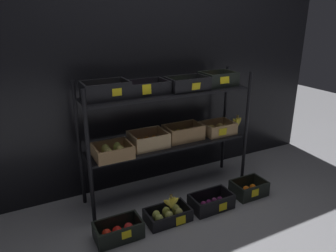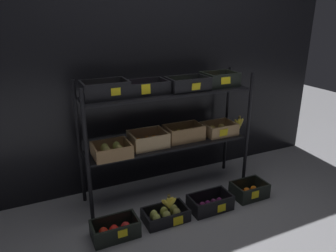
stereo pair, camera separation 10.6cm
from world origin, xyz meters
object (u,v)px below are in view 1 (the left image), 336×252
Objects in this scene: crate_ground_plum at (211,203)px; crate_ground_pear at (168,215)px; banana_bunch_loose at (171,203)px; display_rack at (168,116)px; crate_ground_tangerine at (249,190)px; crate_ground_apple_red at (119,232)px.

crate_ground_pear is at bearing 177.87° from crate_ground_plum.
crate_ground_plum is 2.50× the size of banana_bunch_loose.
display_rack is 5.21× the size of crate_ground_tangerine.
crate_ground_tangerine is (0.64, -0.41, -0.70)m from display_rack.
crate_ground_tangerine is at bearing 0.54° from banana_bunch_loose.
crate_ground_tangerine reaches higher than crate_ground_pear.
display_rack is 0.85m from crate_ground_plum.
crate_ground_pear is (-0.22, -0.42, -0.70)m from display_rack.
crate_ground_apple_red is (-0.65, -0.44, -0.70)m from display_rack.
crate_ground_pear is 0.99× the size of crate_ground_plum.
crate_ground_pear is at bearing -117.57° from display_rack.
crate_ground_apple_red is 0.85m from crate_ground_plum.
crate_ground_tangerine is at bearing -32.87° from display_rack.
crate_ground_plum is (0.20, -0.43, -0.70)m from display_rack.
crate_ground_tangerine reaches higher than crate_ground_plum.
display_rack is 4.44× the size of crate_ground_plum.
banana_bunch_loose is (-0.19, -0.42, -0.59)m from display_rack.
display_rack is 4.60× the size of crate_ground_apple_red.
crate_ground_apple_red reaches higher than crate_ground_pear.
crate_ground_apple_red is 0.47m from banana_bunch_loose.
crate_ground_plum is (0.85, 0.00, -0.00)m from crate_ground_apple_red.
crate_ground_pear is 1.17× the size of crate_ground_tangerine.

